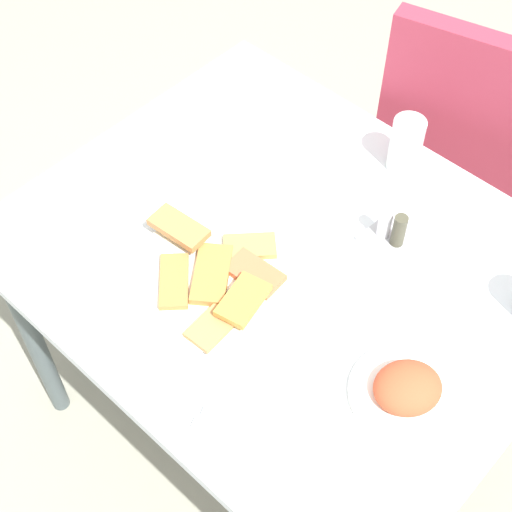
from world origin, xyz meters
TOP-DOWN VIEW (x-y plane):
  - ground_plane at (0.00, 0.00)m, footprint 6.00×6.00m
  - dining_table at (0.00, 0.00)m, footprint 1.02×0.84m
  - dining_chair at (0.02, 0.65)m, footprint 0.51×0.51m
  - pide_platter at (-0.06, -0.14)m, footprint 0.32×0.31m
  - salad_plate_greens at (0.34, -0.09)m, footprint 0.19×0.19m
  - soda_can at (0.02, 0.34)m, footprint 0.09×0.09m
  - paper_napkin at (0.20, -0.31)m, footprint 0.12×0.12m
  - fork at (0.20, -0.33)m, footprint 0.17×0.08m
  - spoon at (0.20, -0.29)m, footprint 0.18×0.10m
  - condiment_caddy at (0.12, 0.16)m, footprint 0.10×0.10m

SIDE VIEW (x-z plane):
  - ground_plane at x=0.00m, z-range 0.00..0.00m
  - dining_chair at x=0.02m, z-range 0.06..0.99m
  - dining_table at x=0.00m, z-range 0.27..0.97m
  - paper_napkin at x=0.20m, z-range 0.70..0.70m
  - fork at x=0.20m, z-range 0.70..0.71m
  - spoon at x=0.20m, z-range 0.70..0.71m
  - pide_platter at x=-0.06m, z-range 0.69..0.73m
  - salad_plate_greens at x=0.34m, z-range 0.69..0.75m
  - condiment_caddy at x=0.12m, z-range 0.68..0.77m
  - soda_can at x=0.02m, z-range 0.70..0.82m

